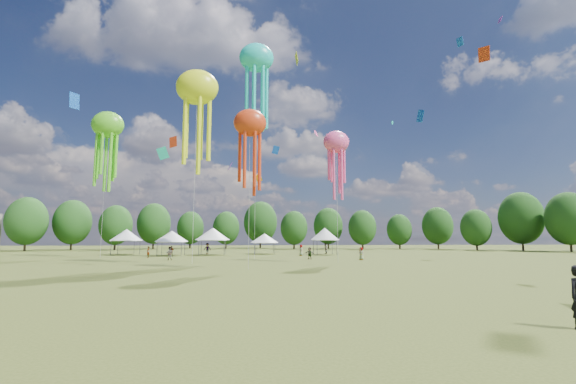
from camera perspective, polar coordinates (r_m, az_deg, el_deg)
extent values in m
plane|color=#384416|center=(13.18, -5.05, -18.24)|extent=(300.00, 300.00, 0.00)
imported|color=gray|center=(50.63, -17.01, -8.61)|extent=(0.84, 0.68, 1.65)
imported|color=gray|center=(61.23, 1.93, -8.54)|extent=(0.64, 0.89, 1.70)
imported|color=gray|center=(69.70, 5.52, -8.27)|extent=(0.70, 0.89, 1.81)
imported|color=gray|center=(68.98, -11.75, -8.13)|extent=(1.29, 0.82, 1.91)
imported|color=gray|center=(61.56, -16.74, -8.32)|extent=(0.97, 0.68, 1.54)
imported|color=gray|center=(50.97, 3.19, -8.96)|extent=(1.37, 1.26, 1.52)
imported|color=gray|center=(57.76, -19.85, -8.30)|extent=(0.39, 0.58, 1.57)
imported|color=gray|center=(50.07, 10.70, -8.86)|extent=(0.80, 0.91, 1.57)
cylinder|color=#47474C|center=(69.91, -24.56, -7.50)|extent=(0.08, 0.08, 2.23)
cylinder|color=#47474C|center=(73.39, -23.69, -7.49)|extent=(0.08, 0.08, 2.23)
cylinder|color=#47474C|center=(68.91, -21.65, -7.66)|extent=(0.08, 0.08, 2.23)
cylinder|color=#47474C|center=(72.43, -20.92, -7.63)|extent=(0.08, 0.08, 2.23)
cube|color=silver|center=(71.12, -22.66, -6.63)|extent=(4.03, 4.03, 0.10)
cone|color=silver|center=(71.12, -22.62, -5.82)|extent=(5.24, 5.24, 1.91)
cylinder|color=#47474C|center=(63.44, -18.67, -7.97)|extent=(0.08, 0.08, 2.05)
cylinder|color=#47474C|center=(67.00, -18.03, -7.92)|extent=(0.08, 0.08, 2.05)
cylinder|color=#47474C|center=(62.80, -15.39, -8.10)|extent=(0.08, 0.08, 2.05)
cylinder|color=#47474C|center=(66.40, -14.92, -8.03)|extent=(0.08, 0.08, 2.05)
cube|color=silver|center=(64.87, -16.72, -7.06)|extent=(4.04, 4.04, 0.10)
cone|color=silver|center=(64.87, -16.69, -6.24)|extent=(5.25, 5.25, 1.75)
cylinder|color=#47474C|center=(63.33, -12.97, -8.03)|extent=(0.08, 0.08, 2.33)
cylinder|color=#47474C|center=(67.27, -12.61, -7.96)|extent=(0.08, 0.08, 2.33)
cylinder|color=#47474C|center=(63.04, -9.35, -8.12)|extent=(0.08, 0.08, 2.33)
cylinder|color=#47474C|center=(66.99, -9.20, -8.05)|extent=(0.08, 0.08, 2.33)
cube|color=silver|center=(65.11, -11.01, -6.97)|extent=(4.36, 4.36, 0.10)
cone|color=silver|center=(65.12, -10.99, -6.05)|extent=(5.66, 5.66, 2.00)
cylinder|color=#47474C|center=(66.57, -4.86, -8.32)|extent=(0.08, 0.08, 1.85)
cylinder|color=#47474C|center=(69.95, -4.96, -8.25)|extent=(0.08, 0.08, 1.85)
cylinder|color=#47474C|center=(66.77, -1.93, -8.34)|extent=(0.08, 0.08, 1.85)
cylinder|color=#47474C|center=(70.14, -2.17, -8.27)|extent=(0.08, 0.08, 1.85)
cube|color=silver|center=(68.32, -3.47, -7.48)|extent=(3.78, 3.78, 0.10)
cone|color=silver|center=(68.32, -3.47, -6.77)|extent=(4.92, 4.92, 1.59)
cylinder|color=#47474C|center=(63.68, 4.30, -8.17)|extent=(0.08, 0.08, 2.34)
cylinder|color=#47474C|center=(66.88, 3.76, -8.11)|extent=(0.08, 0.08, 2.34)
cylinder|color=#47474C|center=(64.38, 7.18, -8.12)|extent=(0.08, 0.08, 2.34)
cylinder|color=#47474C|center=(67.55, 6.51, -8.07)|extent=(0.08, 0.08, 2.34)
cube|color=silver|center=(65.59, 5.43, -7.05)|extent=(3.66, 3.66, 0.10)
cone|color=silver|center=(65.60, 5.41, -6.13)|extent=(4.76, 4.76, 2.01)
ellipsoid|color=#ECFF1A|center=(44.80, -13.18, 14.72)|extent=(4.55, 3.18, 3.87)
cylinder|color=beige|center=(42.26, -13.53, 2.67)|extent=(0.03, 0.03, 18.97)
ellipsoid|color=#19D4CA|center=(57.18, -4.64, 19.05)|extent=(4.77, 3.34, 4.05)
cylinder|color=beige|center=(52.63, -4.79, 5.41)|extent=(0.03, 0.03, 27.60)
ellipsoid|color=#FF4B94|center=(45.18, 7.09, 7.32)|extent=(3.00, 2.10, 2.55)
cylinder|color=beige|center=(44.01, 7.22, -1.33)|extent=(0.03, 0.03, 13.66)
ellipsoid|color=#5AD322|center=(63.97, -24.94, 8.95)|extent=(4.62, 3.23, 3.93)
cylinder|color=beige|center=(62.13, -25.40, 0.31)|extent=(0.03, 0.03, 19.37)
ellipsoid|color=red|center=(35.57, -5.59, 10.07)|extent=(2.94, 2.06, 2.50)
cylinder|color=beige|center=(34.25, -5.72, -0.36)|extent=(0.03, 0.03, 12.96)
cube|color=blue|center=(82.09, -1.82, 6.19)|extent=(1.70, 0.63, 2.05)
cube|color=#19D4CA|center=(82.74, 15.07, 9.81)|extent=(0.47, 0.56, 0.82)
cube|color=purple|center=(59.41, -8.51, 3.75)|extent=(0.79, 1.07, 1.25)
cube|color=red|center=(40.10, 26.82, 17.60)|extent=(0.70, 1.10, 1.37)
cube|color=blue|center=(58.81, 23.93, 19.50)|extent=(0.62, 0.94, 1.16)
cube|color=red|center=(81.63, -16.51, 7.06)|extent=(1.76, 1.16, 2.49)
cube|color=#ECFF1A|center=(70.72, 1.27, 19.00)|extent=(0.40, 1.75, 2.13)
cube|color=blue|center=(79.34, 18.86, 10.52)|extent=(0.58, 2.43, 2.80)
cube|color=#FF4B94|center=(82.44, 4.12, 8.59)|extent=(1.13, 1.06, 1.41)
cube|color=purple|center=(64.19, 28.68, 21.30)|extent=(0.37, 0.71, 0.85)
cube|color=red|center=(78.90, -26.08, 3.89)|extent=(1.04, 1.95, 1.99)
cube|color=#F7A30F|center=(63.14, -4.31, 2.08)|extent=(1.22, 0.64, 1.31)
cube|color=blue|center=(38.05, -28.87, 11.64)|extent=(0.46, 1.06, 1.41)
cube|color=#19D4CA|center=(62.04, -17.90, 5.43)|extent=(1.78, 1.12, 2.03)
cylinder|color=#38281C|center=(102.40, -34.16, -6.24)|extent=(0.44, 0.44, 3.36)
ellipsoid|color=#1E4617|center=(102.47, -33.98, -3.54)|extent=(8.40, 8.40, 10.51)
cylinder|color=#38281C|center=(106.32, -29.23, -6.52)|extent=(0.44, 0.44, 3.41)
ellipsoid|color=#1E4617|center=(106.40, -29.07, -3.88)|extent=(8.53, 8.53, 10.66)
cylinder|color=#38281C|center=(102.48, -24.08, -6.91)|extent=(0.44, 0.44, 3.07)
ellipsoid|color=#1E4617|center=(102.53, -23.96, -4.45)|extent=(7.66, 7.66, 9.58)
cylinder|color=#38281C|center=(108.73, -19.18, -6.99)|extent=(0.44, 0.44, 3.43)
ellipsoid|color=#1E4617|center=(108.80, -19.07, -4.39)|extent=(8.58, 8.58, 10.73)
cylinder|color=#38281C|center=(112.79, -14.19, -7.27)|extent=(0.44, 0.44, 2.95)
ellipsoid|color=#1E4617|center=(112.83, -14.13, -5.12)|extent=(7.37, 7.37, 9.21)
cylinder|color=#38281C|center=(108.06, -9.11, -7.43)|extent=(0.44, 0.44, 2.89)
ellipsoid|color=#1E4617|center=(108.10, -9.07, -5.23)|extent=(7.23, 7.23, 9.04)
cylinder|color=#38281C|center=(112.53, -4.08, -7.24)|extent=(0.44, 0.44, 3.84)
ellipsoid|color=#1E4617|center=(112.63, -4.06, -4.43)|extent=(9.60, 9.60, 11.99)
cylinder|color=#38281C|center=(102.27, 0.89, -7.57)|extent=(0.44, 0.44, 2.84)
ellipsoid|color=#1E4617|center=(102.30, 0.88, -5.28)|extent=(7.11, 7.11, 8.89)
cylinder|color=#38281C|center=(106.54, 5.94, -7.42)|extent=(0.44, 0.44, 3.16)
ellipsoid|color=#1E4617|center=(106.60, 5.91, -4.97)|extent=(7.91, 7.91, 9.88)
cylinder|color=#38281C|center=(103.02, 10.90, -7.43)|extent=(0.44, 0.44, 2.88)
ellipsoid|color=#1E4617|center=(103.05, 10.85, -5.12)|extent=(7.21, 7.21, 9.01)
cylinder|color=#38281C|center=(108.59, 16.08, -7.32)|extent=(0.44, 0.44, 2.63)
ellipsoid|color=#1E4617|center=(108.61, 16.02, -5.32)|extent=(6.57, 6.57, 8.22)
cylinder|color=#38281C|center=(109.25, 21.19, -6.99)|extent=(0.44, 0.44, 3.13)
ellipsoid|color=#1E4617|center=(109.30, 21.08, -4.63)|extent=(7.81, 7.81, 9.77)
cylinder|color=#38281C|center=(100.51, 25.97, -6.92)|extent=(0.44, 0.44, 2.72)
ellipsoid|color=#1E4617|center=(100.54, 25.86, -4.70)|extent=(6.80, 6.80, 8.50)
cylinder|color=#38281C|center=(103.51, 31.20, -6.30)|extent=(0.44, 0.44, 3.81)
ellipsoid|color=#1E4617|center=(103.62, 31.01, -3.28)|extent=(9.52, 9.52, 11.90)
cylinder|color=#38281C|center=(98.87, 36.12, -6.08)|extent=(0.44, 0.44, 3.51)
ellipsoid|color=#1E4617|center=(98.96, 35.91, -3.16)|extent=(8.78, 8.78, 10.97)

